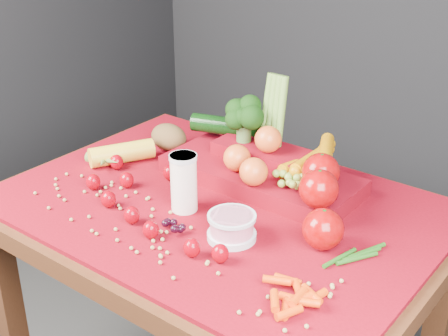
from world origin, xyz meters
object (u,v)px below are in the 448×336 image
Objects in this scene: yogurt_bowl at (232,226)px; produce_mound at (273,166)px; milk_glass at (184,181)px; table at (219,240)px.

yogurt_bowl is 0.18× the size of produce_mound.
milk_glass is at bearing 168.09° from yogurt_bowl.
milk_glass is 1.30× the size of yogurt_bowl.
milk_glass is at bearing -121.59° from table.
table is 1.81× the size of produce_mound.
table is 9.96× the size of yogurt_bowl.
yogurt_bowl is (0.12, -0.11, 0.14)m from table.
table is 0.20m from milk_glass.
yogurt_bowl is at bearing -11.91° from milk_glass.
produce_mound reaches higher than table.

